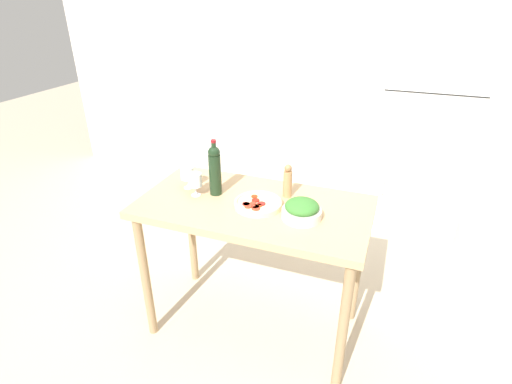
{
  "coord_description": "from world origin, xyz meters",
  "views": [
    {
      "loc": [
        0.73,
        -1.93,
        2.09
      ],
      "look_at": [
        0.0,
        0.04,
        1.02
      ],
      "focal_mm": 28.0,
      "sensor_mm": 36.0,
      "label": 1
    }
  ],
  "objects_px": {
    "wine_bottle": "(215,169)",
    "salad_bowl": "(302,210)",
    "pepper_mill": "(288,181)",
    "wine_glass_near": "(195,181)",
    "refrigerator": "(425,132)",
    "homemade_pizza": "(258,203)",
    "wine_glass_far": "(187,174)"
  },
  "relations": [
    {
      "from": "wine_bottle",
      "to": "pepper_mill",
      "type": "bearing_deg",
      "value": 15.76
    },
    {
      "from": "wine_glass_far",
      "to": "homemade_pizza",
      "type": "relative_size",
      "value": 0.51
    },
    {
      "from": "wine_glass_near",
      "to": "refrigerator",
      "type": "bearing_deg",
      "value": 54.07
    },
    {
      "from": "wine_glass_near",
      "to": "wine_glass_far",
      "type": "distance_m",
      "value": 0.12
    },
    {
      "from": "wine_bottle",
      "to": "pepper_mill",
      "type": "height_order",
      "value": "wine_bottle"
    },
    {
      "from": "wine_glass_near",
      "to": "salad_bowl",
      "type": "xyz_separation_m",
      "value": [
        0.67,
        -0.04,
        -0.05
      ]
    },
    {
      "from": "refrigerator",
      "to": "homemade_pizza",
      "type": "distance_m",
      "value": 2.05
    },
    {
      "from": "wine_glass_far",
      "to": "wine_glass_near",
      "type": "bearing_deg",
      "value": -37.87
    },
    {
      "from": "refrigerator",
      "to": "wine_bottle",
      "type": "height_order",
      "value": "refrigerator"
    },
    {
      "from": "pepper_mill",
      "to": "salad_bowl",
      "type": "xyz_separation_m",
      "value": [
        0.15,
        -0.22,
        -0.05
      ]
    },
    {
      "from": "wine_bottle",
      "to": "wine_glass_near",
      "type": "height_order",
      "value": "wine_bottle"
    },
    {
      "from": "wine_bottle",
      "to": "wine_glass_near",
      "type": "xyz_separation_m",
      "value": [
        -0.11,
        -0.06,
        -0.07
      ]
    },
    {
      "from": "refrigerator",
      "to": "pepper_mill",
      "type": "relative_size",
      "value": 8.96
    },
    {
      "from": "refrigerator",
      "to": "wine_bottle",
      "type": "distance_m",
      "value": 2.16
    },
    {
      "from": "wine_bottle",
      "to": "salad_bowl",
      "type": "xyz_separation_m",
      "value": [
        0.57,
        -0.1,
        -0.11
      ]
    },
    {
      "from": "wine_glass_near",
      "to": "homemade_pizza",
      "type": "xyz_separation_m",
      "value": [
        0.4,
        -0.0,
        -0.08
      ]
    },
    {
      "from": "wine_glass_near",
      "to": "salad_bowl",
      "type": "height_order",
      "value": "wine_glass_near"
    },
    {
      "from": "wine_bottle",
      "to": "salad_bowl",
      "type": "relative_size",
      "value": 1.59
    },
    {
      "from": "salad_bowl",
      "to": "wine_bottle",
      "type": "bearing_deg",
      "value": 169.63
    },
    {
      "from": "refrigerator",
      "to": "homemade_pizza",
      "type": "xyz_separation_m",
      "value": [
        -0.92,
        -1.83,
        0.04
      ]
    },
    {
      "from": "wine_glass_far",
      "to": "wine_bottle",
      "type": "bearing_deg",
      "value": -3.13
    },
    {
      "from": "wine_glass_near",
      "to": "wine_glass_far",
      "type": "xyz_separation_m",
      "value": [
        -0.09,
        0.07,
        -0.0
      ]
    },
    {
      "from": "wine_glass_near",
      "to": "homemade_pizza",
      "type": "distance_m",
      "value": 0.41
    },
    {
      "from": "homemade_pizza",
      "to": "wine_bottle",
      "type": "bearing_deg",
      "value": 167.99
    },
    {
      "from": "refrigerator",
      "to": "pepper_mill",
      "type": "bearing_deg",
      "value": -115.88
    },
    {
      "from": "wine_bottle",
      "to": "wine_glass_far",
      "type": "relative_size",
      "value": 2.43
    },
    {
      "from": "salad_bowl",
      "to": "wine_glass_near",
      "type": "bearing_deg",
      "value": 176.47
    },
    {
      "from": "pepper_mill",
      "to": "homemade_pizza",
      "type": "distance_m",
      "value": 0.23
    },
    {
      "from": "wine_bottle",
      "to": "wine_glass_far",
      "type": "bearing_deg",
      "value": 176.87
    },
    {
      "from": "wine_bottle",
      "to": "homemade_pizza",
      "type": "xyz_separation_m",
      "value": [
        0.3,
        -0.06,
        -0.14
      ]
    },
    {
      "from": "refrigerator",
      "to": "salad_bowl",
      "type": "bearing_deg",
      "value": -109.22
    },
    {
      "from": "salad_bowl",
      "to": "homemade_pizza",
      "type": "distance_m",
      "value": 0.27
    }
  ]
}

